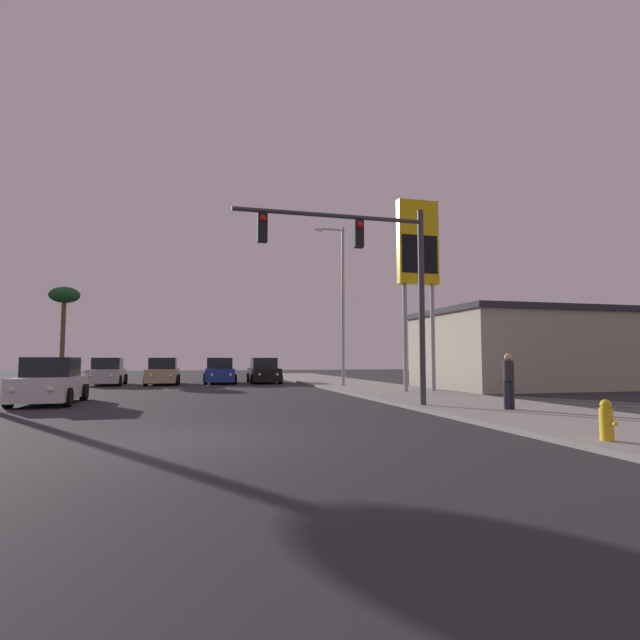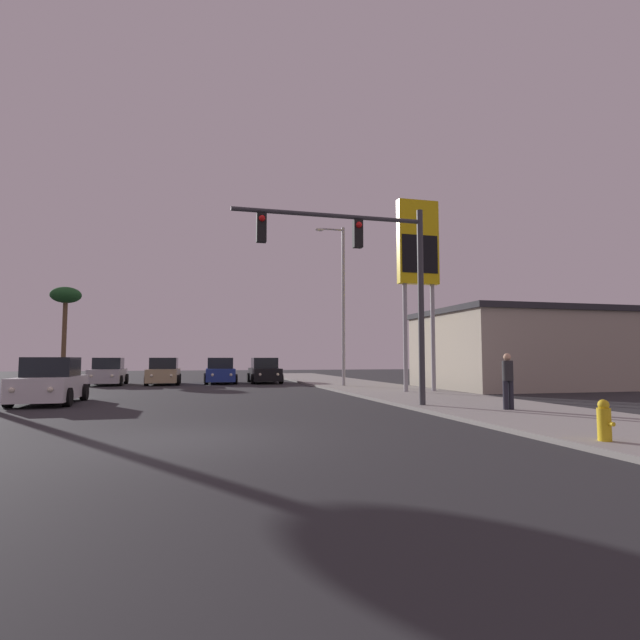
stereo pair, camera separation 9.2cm
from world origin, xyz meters
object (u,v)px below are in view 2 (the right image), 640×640
car_tan (164,372)px  street_lamp (341,297)px  palm_tree_far (66,299)px  pedestrian_on_sidewalk (508,379)px  car_black (264,372)px  fire_hydrant (604,421)px  car_blue (220,372)px  car_silver (108,373)px  traffic_light_mast (370,265)px  gas_station_sign (418,253)px  car_white (50,383)px

car_tan → street_lamp: bearing=150.1°
palm_tree_far → pedestrian_on_sidewalk: bearing=-58.0°
car_black → fire_hydrant: 25.79m
car_blue → palm_tree_far: palm_tree_far is taller
car_silver → car_blue: size_ratio=1.00×
traffic_light_mast → street_lamp: (2.47, 11.76, 0.44)m
car_tan → car_black: bearing=-174.4°
car_tan → car_black: same height
gas_station_sign → pedestrian_on_sidewalk: bearing=-97.1°
car_tan → fire_hydrant: (9.29, -25.16, -0.27)m
street_lamp → pedestrian_on_sidewalk: bearing=-85.2°
street_lamp → palm_tree_far: street_lamp is taller
traffic_light_mast → gas_station_sign: gas_station_sign is taller
car_silver → gas_station_sign: (15.34, -11.73, 5.86)m
car_silver → traffic_light_mast: (10.71, -17.97, 3.91)m
car_blue → gas_station_sign: 15.87m
car_blue → traffic_light_mast: size_ratio=0.67×
traffic_light_mast → street_lamp: 12.03m
car_white → pedestrian_on_sidewalk: 15.76m
car_blue → pedestrian_on_sidewalk: pedestrian_on_sidewalk is taller
car_tan → palm_tree_far: palm_tree_far is taller
gas_station_sign → car_blue: bearing=125.3°
fire_hydrant → car_white: bearing=135.5°
car_silver → gas_station_sign: gas_station_sign is taller
car_black → car_white: bearing=54.9°
fire_hydrant → pedestrian_on_sidewalk: (1.73, 5.42, 0.55)m
car_silver → traffic_light_mast: size_ratio=0.67×
car_tan → fire_hydrant: 26.82m
car_tan → car_blue: 3.54m
car_black → fire_hydrant: car_black is taller
fire_hydrant → pedestrian_on_sidewalk: 5.72m
traffic_light_mast → palm_tree_far: (-15.95, 29.37, 1.81)m
fire_hydrant → palm_tree_far: 41.29m
car_black → car_blue: bearing=-0.1°
car_silver → car_tan: size_ratio=1.00×
car_black → fire_hydrant: size_ratio=5.68×
car_blue → gas_station_sign: gas_station_sign is taller
street_lamp → fire_hydrant: (-0.59, -19.15, -4.63)m
car_black → car_silver: bearing=2.2°
car_silver → street_lamp: street_lamp is taller
car_blue → palm_tree_far: size_ratio=0.58×
car_tan → traffic_light_mast: (7.41, -17.77, 3.91)m
car_tan → gas_station_sign: size_ratio=0.48×
car_white → fire_hydrant: bearing=134.4°
palm_tree_far → gas_station_sign: bearing=-48.3°
street_lamp → car_white: bearing=-152.2°
traffic_light_mast → gas_station_sign: (4.63, 6.24, 1.94)m
traffic_light_mast → car_white: bearing=155.2°
car_silver → car_black: (9.72, 0.27, 0.00)m
car_white → traffic_light_mast: traffic_light_mast is taller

